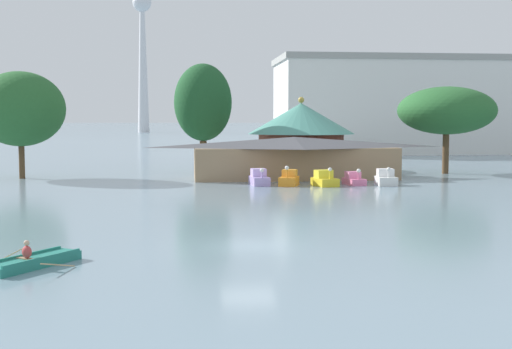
{
  "coord_description": "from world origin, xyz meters",
  "views": [
    {
      "loc": [
        -2.94,
        -30.82,
        5.87
      ],
      "look_at": [
        2.06,
        15.97,
        1.99
      ],
      "focal_mm": 47.33,
      "sensor_mm": 36.0,
      "label": 1
    }
  ],
  "objects_px": {
    "shoreline_tree_tall_left": "(20,109)",
    "distant_broadcast_tower": "(142,21)",
    "boathouse": "(294,157)",
    "shoreline_tree_mid": "(203,103)",
    "rowboat_with_rower": "(33,262)",
    "pedal_boat_pink": "(354,179)",
    "pedal_boat_orange": "(289,179)",
    "pedal_boat_yellow": "(325,180)",
    "green_roof_pavilion": "(301,133)",
    "shoreline_tree_right": "(447,111)",
    "pedal_boat_white": "(386,179)",
    "background_building_block": "(392,105)",
    "pedal_boat_lavender": "(259,179)"
  },
  "relations": [
    {
      "from": "shoreline_tree_tall_left",
      "to": "rowboat_with_rower",
      "type": "bearing_deg",
      "value": -76.47
    },
    {
      "from": "green_roof_pavilion",
      "to": "shoreline_tree_right",
      "type": "bearing_deg",
      "value": -24.48
    },
    {
      "from": "pedal_boat_white",
      "to": "shoreline_tree_right",
      "type": "relative_size",
      "value": 0.23
    },
    {
      "from": "pedal_boat_white",
      "to": "boathouse",
      "type": "distance_m",
      "value": 10.59
    },
    {
      "from": "rowboat_with_rower",
      "to": "shoreline_tree_mid",
      "type": "relative_size",
      "value": 0.34
    },
    {
      "from": "rowboat_with_rower",
      "to": "pedal_boat_white",
      "type": "distance_m",
      "value": 39.04
    },
    {
      "from": "pedal_boat_pink",
      "to": "green_roof_pavilion",
      "type": "distance_m",
      "value": 18.26
    },
    {
      "from": "pedal_boat_lavender",
      "to": "shoreline_tree_tall_left",
      "type": "relative_size",
      "value": 0.28
    },
    {
      "from": "boathouse",
      "to": "pedal_boat_pink",
      "type": "bearing_deg",
      "value": -59.17
    },
    {
      "from": "shoreline_tree_right",
      "to": "distant_broadcast_tower",
      "type": "height_order",
      "value": "distant_broadcast_tower"
    },
    {
      "from": "pedal_boat_white",
      "to": "shoreline_tree_mid",
      "type": "distance_m",
      "value": 24.18
    },
    {
      "from": "pedal_boat_yellow",
      "to": "shoreline_tree_tall_left",
      "type": "xyz_separation_m",
      "value": [
        -28.22,
        10.52,
        6.3
      ]
    },
    {
      "from": "pedal_boat_pink",
      "to": "boathouse",
      "type": "relative_size",
      "value": 0.12
    },
    {
      "from": "pedal_boat_white",
      "to": "shoreline_tree_tall_left",
      "type": "bearing_deg",
      "value": -103.53
    },
    {
      "from": "shoreline_tree_tall_left",
      "to": "background_building_block",
      "type": "xyz_separation_m",
      "value": [
        51.72,
        45.25,
        1.35
      ]
    },
    {
      "from": "shoreline_tree_mid",
      "to": "background_building_block",
      "type": "distance_m",
      "value": 51.26
    },
    {
      "from": "pedal_boat_lavender",
      "to": "background_building_block",
      "type": "xyz_separation_m",
      "value": [
        29.13,
        54.28,
        7.63
      ]
    },
    {
      "from": "boathouse",
      "to": "distant_broadcast_tower",
      "type": "bearing_deg",
      "value": 96.9
    },
    {
      "from": "boathouse",
      "to": "shoreline_tree_right",
      "type": "distance_m",
      "value": 18.23
    },
    {
      "from": "pedal_boat_pink",
      "to": "shoreline_tree_tall_left",
      "type": "xyz_separation_m",
      "value": [
        -31.07,
        9.68,
        6.38
      ]
    },
    {
      "from": "pedal_boat_lavender",
      "to": "shoreline_tree_mid",
      "type": "relative_size",
      "value": 0.25
    },
    {
      "from": "boathouse",
      "to": "shoreline_tree_mid",
      "type": "height_order",
      "value": "shoreline_tree_mid"
    },
    {
      "from": "distant_broadcast_tower",
      "to": "pedal_boat_lavender",
      "type": "bearing_deg",
      "value": -84.27
    },
    {
      "from": "rowboat_with_rower",
      "to": "pedal_boat_yellow",
      "type": "height_order",
      "value": "pedal_boat_yellow"
    },
    {
      "from": "shoreline_tree_tall_left",
      "to": "distant_broadcast_tower",
      "type": "bearing_deg",
      "value": 90.41
    },
    {
      "from": "rowboat_with_rower",
      "to": "pedal_boat_white",
      "type": "bearing_deg",
      "value": -2.26
    },
    {
      "from": "shoreline_tree_tall_left",
      "to": "background_building_block",
      "type": "distance_m",
      "value": 68.73
    },
    {
      "from": "pedal_boat_orange",
      "to": "distant_broadcast_tower",
      "type": "relative_size",
      "value": 0.02
    },
    {
      "from": "boathouse",
      "to": "green_roof_pavilion",
      "type": "xyz_separation_m",
      "value": [
        2.54,
        10.66,
        2.14
      ]
    },
    {
      "from": "rowboat_with_rower",
      "to": "shoreline_tree_tall_left",
      "type": "relative_size",
      "value": 0.39
    },
    {
      "from": "shoreline_tree_mid",
      "to": "pedal_boat_yellow",
      "type": "bearing_deg",
      "value": -59.33
    },
    {
      "from": "shoreline_tree_tall_left",
      "to": "pedal_boat_lavender",
      "type": "bearing_deg",
      "value": -21.77
    },
    {
      "from": "rowboat_with_rower",
      "to": "pedal_boat_pink",
      "type": "relative_size",
      "value": 1.57
    },
    {
      "from": "distant_broadcast_tower",
      "to": "pedal_boat_orange",
      "type": "bearing_deg",
      "value": -83.69
    },
    {
      "from": "pedal_boat_orange",
      "to": "shoreline_tree_mid",
      "type": "relative_size",
      "value": 0.23
    },
    {
      "from": "pedal_boat_yellow",
      "to": "shoreline_tree_tall_left",
      "type": "bearing_deg",
      "value": -125.05
    },
    {
      "from": "pedal_boat_orange",
      "to": "green_roof_pavilion",
      "type": "height_order",
      "value": "green_roof_pavilion"
    },
    {
      "from": "pedal_boat_yellow",
      "to": "boathouse",
      "type": "height_order",
      "value": "boathouse"
    },
    {
      "from": "rowboat_with_rower",
      "to": "shoreline_tree_tall_left",
      "type": "height_order",
      "value": "shoreline_tree_tall_left"
    },
    {
      "from": "shoreline_tree_mid",
      "to": "shoreline_tree_right",
      "type": "bearing_deg",
      "value": -11.22
    },
    {
      "from": "boathouse",
      "to": "green_roof_pavilion",
      "type": "distance_m",
      "value": 11.17
    },
    {
      "from": "shoreline_tree_mid",
      "to": "shoreline_tree_tall_left",
      "type": "bearing_deg",
      "value": -160.03
    },
    {
      "from": "pedal_boat_orange",
      "to": "shoreline_tree_right",
      "type": "xyz_separation_m",
      "value": [
        18.83,
        11.32,
        6.19
      ]
    },
    {
      "from": "boathouse",
      "to": "shoreline_tree_tall_left",
      "type": "relative_size",
      "value": 2.02
    },
    {
      "from": "pedal_boat_orange",
      "to": "shoreline_tree_tall_left",
      "type": "relative_size",
      "value": 0.26
    },
    {
      "from": "boathouse",
      "to": "shoreline_tree_right",
      "type": "bearing_deg",
      "value": 13.1
    },
    {
      "from": "green_roof_pavilion",
      "to": "background_building_block",
      "type": "height_order",
      "value": "background_building_block"
    },
    {
      "from": "rowboat_with_rower",
      "to": "shoreline_tree_mid",
      "type": "xyz_separation_m",
      "value": [
        8.15,
        47.85,
        7.46
      ]
    },
    {
      "from": "pedal_boat_orange",
      "to": "shoreline_tree_tall_left",
      "type": "xyz_separation_m",
      "value": [
        -25.16,
        9.89,
        6.28
      ]
    },
    {
      "from": "pedal_boat_yellow",
      "to": "rowboat_with_rower",
      "type": "bearing_deg",
      "value": -45.34
    }
  ]
}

